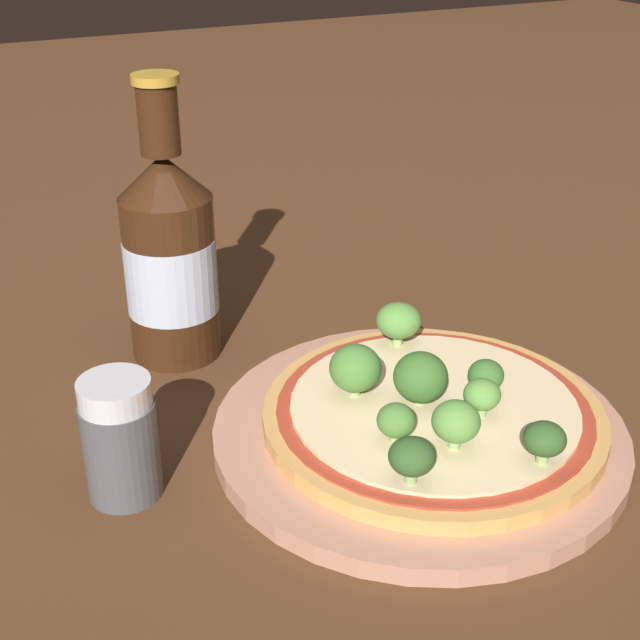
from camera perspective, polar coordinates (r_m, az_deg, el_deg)
ground_plane at (r=0.58m, az=4.60°, el=-6.60°), size 3.00×3.00×0.00m
plate at (r=0.56m, az=6.34°, el=-7.14°), size 0.26×0.26×0.01m
pizza at (r=0.56m, az=7.26°, el=-5.95°), size 0.21×0.21×0.01m
broccoli_floret_0 at (r=0.55m, az=2.28°, el=-3.11°), size 0.03×0.03×0.03m
broccoli_floret_1 at (r=0.56m, az=10.57°, el=-3.52°), size 0.02×0.02×0.02m
broccoli_floret_2 at (r=0.48m, az=5.90°, el=-8.72°), size 0.03×0.03×0.03m
broccoli_floret_3 at (r=0.55m, az=6.46°, el=-3.67°), size 0.03×0.03×0.03m
broccoli_floret_4 at (r=0.51m, az=14.19°, el=-7.43°), size 0.02×0.02×0.02m
broccoli_floret_5 at (r=0.51m, az=4.89°, el=-6.45°), size 0.02×0.02×0.02m
broccoli_floret_6 at (r=0.61m, az=5.05°, el=-0.05°), size 0.03×0.03×0.03m
broccoli_floret_7 at (r=0.51m, az=8.50°, el=-6.52°), size 0.03×0.03×0.03m
broccoli_floret_8 at (r=0.54m, az=10.34°, el=-4.74°), size 0.02×0.02×0.02m
beer_bottle at (r=0.64m, az=-9.58°, el=4.04°), size 0.07×0.07×0.20m
pepper_shaker at (r=0.51m, az=-12.67°, el=-7.44°), size 0.04×0.04×0.07m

